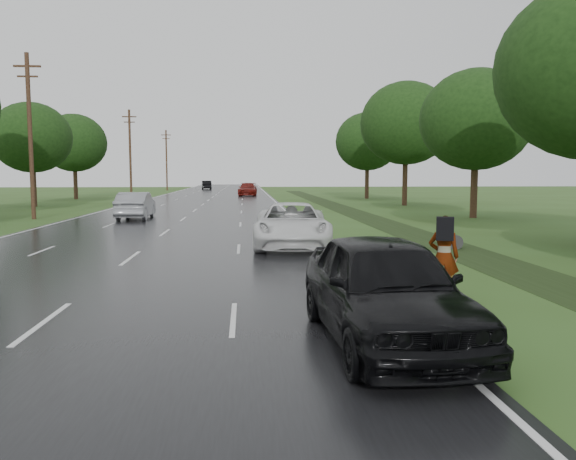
% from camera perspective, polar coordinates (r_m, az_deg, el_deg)
% --- Properties ---
extents(ground, '(220.00, 220.00, 0.00)m').
position_cam_1_polar(ground, '(11.46, -23.56, -8.81)').
color(ground, '#314C1B').
rests_on(ground, ground).
extents(road, '(14.00, 180.00, 0.04)m').
position_cam_1_polar(road, '(55.67, -8.28, 2.83)').
color(road, black).
rests_on(road, ground).
extents(edge_stripe_east, '(0.12, 180.00, 0.01)m').
position_cam_1_polar(edge_stripe_east, '(55.63, -1.32, 2.91)').
color(edge_stripe_east, silver).
rests_on(edge_stripe_east, road).
extents(edge_stripe_west, '(0.12, 180.00, 0.01)m').
position_cam_1_polar(edge_stripe_west, '(56.52, -15.13, 2.76)').
color(edge_stripe_west, silver).
rests_on(edge_stripe_west, road).
extents(center_line, '(0.12, 180.00, 0.01)m').
position_cam_1_polar(center_line, '(55.67, -8.28, 2.86)').
color(center_line, silver).
rests_on(center_line, road).
extents(drainage_ditch, '(2.20, 120.00, 0.56)m').
position_cam_1_polar(drainage_ditch, '(30.32, 10.43, 0.44)').
color(drainage_ditch, black).
rests_on(drainage_ditch, ground).
extents(utility_pole_mid, '(1.60, 0.26, 10.00)m').
position_cam_1_polar(utility_pole_mid, '(37.84, -24.72, 8.87)').
color(utility_pole_mid, '#392117').
rests_on(utility_pole_mid, ground).
extents(utility_pole_far, '(1.60, 0.26, 10.00)m').
position_cam_1_polar(utility_pole_far, '(66.78, -15.74, 7.59)').
color(utility_pole_far, '#392117').
rests_on(utility_pole_far, ground).
extents(utility_pole_distant, '(1.60, 0.26, 10.00)m').
position_cam_1_polar(utility_pole_distant, '(96.38, -12.24, 7.04)').
color(utility_pole_distant, '#392117').
rests_on(utility_pole_distant, ground).
extents(tree_east_c, '(7.00, 7.00, 9.29)m').
position_cam_1_polar(tree_east_c, '(37.54, 18.58, 10.56)').
color(tree_east_c, '#392117').
rests_on(tree_east_c, ground).
extents(tree_east_d, '(8.00, 8.00, 10.76)m').
position_cam_1_polar(tree_east_d, '(50.67, 11.91, 10.56)').
color(tree_east_d, '#392117').
rests_on(tree_east_d, ground).
extents(tree_east_f, '(7.20, 7.20, 9.62)m').
position_cam_1_polar(tree_east_f, '(64.08, 8.08, 8.89)').
color(tree_east_f, '#392117').
rests_on(tree_east_f, ground).
extents(tree_west_d, '(6.60, 6.60, 8.80)m').
position_cam_1_polar(tree_west_d, '(52.71, -24.60, 8.53)').
color(tree_west_d, '#392117').
rests_on(tree_west_d, ground).
extents(tree_west_f, '(7.00, 7.00, 9.29)m').
position_cam_1_polar(tree_west_f, '(66.21, -20.91, 8.27)').
color(tree_west_f, '#392117').
rests_on(tree_west_f, ground).
extents(pedestrian, '(0.90, 0.91, 1.86)m').
position_cam_1_polar(pedestrian, '(13.11, 15.44, -2.48)').
color(pedestrian, '#A5998C').
rests_on(pedestrian, ground).
extents(white_pickup, '(3.11, 6.10, 1.65)m').
position_cam_1_polar(white_pickup, '(21.17, 0.38, 0.53)').
color(white_pickup, white).
rests_on(white_pickup, road).
extents(dark_sedan, '(2.35, 5.30, 1.77)m').
position_cam_1_polar(dark_sedan, '(9.32, 9.81, -5.86)').
color(dark_sedan, black).
rests_on(dark_sedan, road).
extents(silver_sedan, '(1.81, 4.99, 1.63)m').
position_cam_1_polar(silver_sedan, '(35.47, -15.21, 2.42)').
color(silver_sedan, '#92939A').
rests_on(silver_sedan, road).
extents(far_car_red, '(2.57, 5.63, 1.60)m').
position_cam_1_polar(far_car_red, '(71.12, -4.12, 4.16)').
color(far_car_red, '#66100B').
rests_on(far_car_red, road).
extents(far_car_dark, '(2.09, 4.76, 1.52)m').
position_cam_1_polar(far_car_dark, '(100.43, -8.28, 4.55)').
color(far_car_dark, black).
rests_on(far_car_dark, road).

